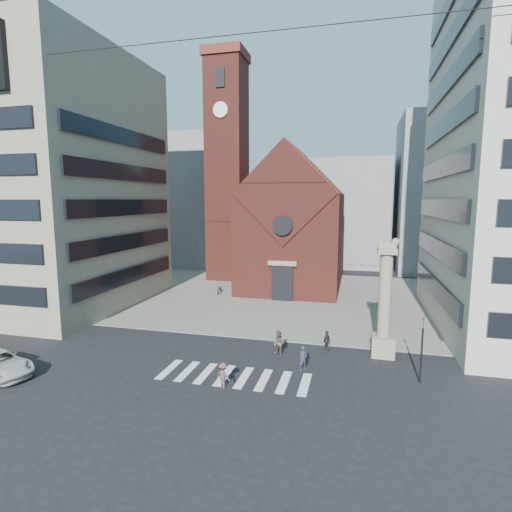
% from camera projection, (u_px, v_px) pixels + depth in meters
% --- Properties ---
extents(ground, '(120.00, 120.00, 0.00)m').
position_uv_depth(ground, '(239.00, 358.00, 28.64)').
color(ground, black).
rests_on(ground, ground).
extents(piazza, '(46.00, 30.00, 0.05)m').
position_uv_depth(piazza, '(285.00, 296.00, 46.88)').
color(piazza, gray).
rests_on(piazza, ground).
extents(zebra_crossing, '(10.20, 3.20, 0.01)m').
position_uv_depth(zebra_crossing, '(234.00, 376.00, 25.63)').
color(zebra_crossing, white).
rests_on(zebra_crossing, ground).
extents(church, '(12.00, 16.65, 18.00)m').
position_uv_depth(church, '(294.00, 225.00, 51.57)').
color(church, maroon).
rests_on(church, ground).
extents(campanile, '(5.50, 5.50, 31.20)m').
position_uv_depth(campanile, '(227.00, 168.00, 55.76)').
color(campanile, maroon).
rests_on(campanile, ground).
extents(building_left, '(18.00, 20.00, 26.00)m').
position_uv_depth(building_left, '(49.00, 183.00, 42.27)').
color(building_left, gray).
rests_on(building_left, ground).
extents(bg_block_left, '(16.00, 14.00, 22.00)m').
position_uv_depth(bg_block_left, '(195.00, 201.00, 70.37)').
color(bg_block_left, gray).
rests_on(bg_block_left, ground).
extents(bg_block_mid, '(14.00, 12.00, 18.00)m').
position_uv_depth(bg_block_mid, '(346.00, 213.00, 69.13)').
color(bg_block_mid, gray).
rests_on(bg_block_mid, ground).
extents(bg_block_right, '(16.00, 14.00, 24.00)m').
position_uv_depth(bg_block_right, '(452.00, 195.00, 61.94)').
color(bg_block_right, gray).
rests_on(bg_block_right, ground).
extents(lion_column, '(1.63, 1.60, 8.68)m').
position_uv_depth(lion_column, '(385.00, 310.00, 28.61)').
color(lion_column, gray).
rests_on(lion_column, ground).
extents(traffic_light, '(0.13, 0.16, 4.30)m').
position_uv_depth(traffic_light, '(422.00, 347.00, 24.45)').
color(traffic_light, black).
rests_on(traffic_light, ground).
extents(pedestrian_0, '(0.72, 0.70, 1.66)m').
position_uv_depth(pedestrian_0, '(303.00, 358.00, 26.50)').
color(pedestrian_0, '#312C3D').
rests_on(pedestrian_0, ground).
extents(pedestrian_1, '(1.11, 1.01, 1.84)m').
position_uv_depth(pedestrian_1, '(279.00, 343.00, 29.02)').
color(pedestrian_1, '#584D46').
rests_on(pedestrian_1, ground).
extents(pedestrian_2, '(0.71, 0.98, 1.54)m').
position_uv_depth(pedestrian_2, '(327.00, 341.00, 29.97)').
color(pedestrian_2, '#292A31').
rests_on(pedestrian_2, ground).
extents(pedestrian_3, '(1.17, 0.95, 1.58)m').
position_uv_depth(pedestrian_3, '(223.00, 375.00, 23.98)').
color(pedestrian_3, brown).
rests_on(pedestrian_3, ground).
extents(scooter_0, '(0.85, 2.00, 1.03)m').
position_uv_depth(scooter_0, '(220.00, 289.00, 48.21)').
color(scooter_0, black).
rests_on(scooter_0, piazza).
extents(scooter_1, '(0.70, 1.93, 1.14)m').
position_uv_depth(scooter_1, '(234.00, 290.00, 47.76)').
color(scooter_1, black).
rests_on(scooter_1, piazza).
extents(scooter_2, '(0.85, 2.00, 1.03)m').
position_uv_depth(scooter_2, '(249.00, 291.00, 47.32)').
color(scooter_2, black).
rests_on(scooter_2, piazza).
extents(scooter_3, '(0.70, 1.93, 1.14)m').
position_uv_depth(scooter_3, '(264.00, 291.00, 46.86)').
color(scooter_3, black).
rests_on(scooter_3, piazza).
extents(scooter_4, '(0.85, 2.00, 1.03)m').
position_uv_depth(scooter_4, '(279.00, 293.00, 46.42)').
color(scooter_4, black).
rests_on(scooter_4, piazza).
extents(scooter_5, '(0.70, 1.93, 1.14)m').
position_uv_depth(scooter_5, '(295.00, 293.00, 45.97)').
color(scooter_5, black).
rests_on(scooter_5, piazza).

